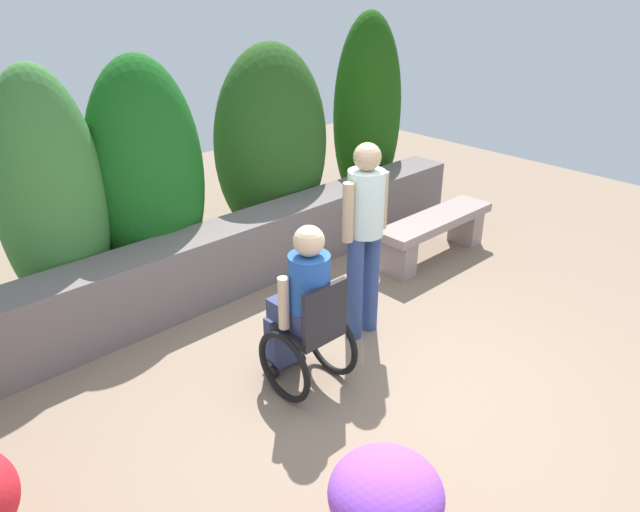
% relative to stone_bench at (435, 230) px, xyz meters
% --- Properties ---
extents(ground_plane, '(12.75, 12.75, 0.00)m').
position_rel_stone_bench_xyz_m(ground_plane, '(-2.22, -1.13, -0.32)').
color(ground_plane, '#89715D').
extents(stone_retaining_wall, '(6.64, 0.46, 0.69)m').
position_rel_stone_bench_xyz_m(stone_retaining_wall, '(-2.22, 0.95, 0.02)').
color(stone_retaining_wall, slate).
rests_on(stone_retaining_wall, ground).
extents(hedge_backdrop, '(7.06, 1.08, 2.65)m').
position_rel_stone_bench_xyz_m(hedge_backdrop, '(-2.11, 1.55, 0.85)').
color(hedge_backdrop, '#1C4712').
rests_on(hedge_backdrop, ground).
extents(stone_bench, '(1.56, 0.40, 0.49)m').
position_rel_stone_bench_xyz_m(stone_bench, '(0.00, 0.00, 0.00)').
color(stone_bench, gray).
rests_on(stone_bench, ground).
extents(person_in_wheelchair, '(0.53, 0.66, 1.33)m').
position_rel_stone_bench_xyz_m(person_in_wheelchair, '(-2.51, -0.68, 0.30)').
color(person_in_wheelchair, black).
rests_on(person_in_wheelchair, ground).
extents(person_standing_companion, '(0.49, 0.30, 1.70)m').
position_rel_stone_bench_xyz_m(person_standing_companion, '(-1.67, -0.49, 0.66)').
color(person_standing_companion, navy).
rests_on(person_standing_companion, ground).
extents(flower_pot_red_accent, '(0.62, 0.62, 0.60)m').
position_rel_stone_bench_xyz_m(flower_pot_red_accent, '(-3.16, -2.05, 0.02)').
color(flower_pot_red_accent, '#9B4A2A').
rests_on(flower_pot_red_accent, ground).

